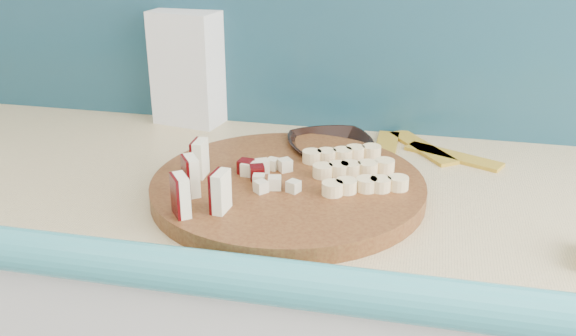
# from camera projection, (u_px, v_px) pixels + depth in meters

# --- Properties ---
(backsplash) EXTENTS (2.20, 0.02, 0.50)m
(backsplash) POSITION_uv_depth(u_px,v_px,m) (262.00, 1.00, 1.26)
(backsplash) COLOR teal
(backsplash) RESTS_ON kitchen_counter
(cutting_board) EXTENTS (0.57, 0.57, 0.03)m
(cutting_board) POSITION_uv_depth(u_px,v_px,m) (288.00, 187.00, 1.02)
(cutting_board) COLOR #431C0E
(cutting_board) RESTS_ON kitchen_counter
(apple_wedges) EXTENTS (0.10, 0.17, 0.06)m
(apple_wedges) POSITION_uv_depth(u_px,v_px,m) (198.00, 180.00, 0.94)
(apple_wedges) COLOR #FEF6CB
(apple_wedges) RESTS_ON cutting_board
(apple_chunks) EXTENTS (0.07, 0.08, 0.02)m
(apple_chunks) POSITION_uv_depth(u_px,v_px,m) (271.00, 175.00, 1.00)
(apple_chunks) COLOR #F1E5C1
(apple_chunks) RESTS_ON cutting_board
(banana_slices) EXTENTS (0.18, 0.19, 0.02)m
(banana_slices) POSITION_uv_depth(u_px,v_px,m) (353.00, 169.00, 1.03)
(banana_slices) COLOR #F9DB98
(banana_slices) RESTS_ON cutting_board
(brown_bowl) EXTENTS (0.20, 0.20, 0.04)m
(brown_bowl) POSITION_uv_depth(u_px,v_px,m) (330.00, 148.00, 1.16)
(brown_bowl) COLOR black
(brown_bowl) RESTS_ON kitchen_counter
(flour_bag) EXTENTS (0.15, 0.12, 0.23)m
(flour_bag) POSITION_uv_depth(u_px,v_px,m) (190.00, 67.00, 1.31)
(flour_bag) COLOR white
(flour_bag) RESTS_ON kitchen_counter
(banana_peel) EXTENTS (0.23, 0.20, 0.01)m
(banana_peel) POSITION_uv_depth(u_px,v_px,m) (420.00, 151.00, 1.19)
(banana_peel) COLOR gold
(banana_peel) RESTS_ON kitchen_counter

